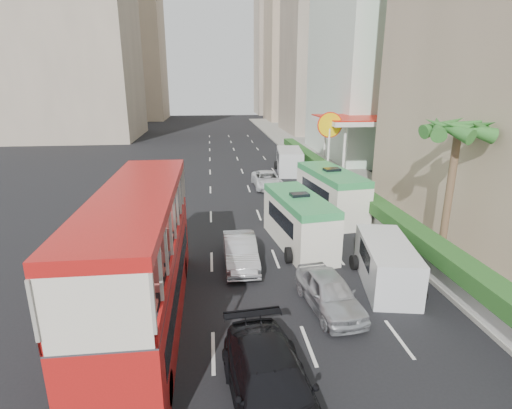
{
  "coord_description": "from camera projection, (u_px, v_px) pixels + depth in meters",
  "views": [
    {
      "loc": [
        -3.46,
        -13.2,
        8.48
      ],
      "look_at": [
        -1.5,
        4.0,
        3.2
      ],
      "focal_mm": 28.0,
      "sensor_mm": 36.0,
      "label": 1
    }
  ],
  "objects": [
    {
      "name": "panel_van_far",
      "position": [
        289.0,
        161.0,
        39.24
      ],
      "size": [
        2.94,
        5.89,
        2.26
      ],
      "primitive_type": "cube",
      "rotation": [
        0.0,
        0.0,
        -0.12
      ],
      "color": "silver",
      "rests_on": "ground"
    },
    {
      "name": "car_silver_lane_b",
      "position": [
        328.0,
        308.0,
        15.68
      ],
      "size": [
        2.19,
        4.37,
        1.43
      ],
      "primitive_type": "imported",
      "rotation": [
        0.0,
        0.0,
        0.12
      ],
      "color": "#B7B9BE",
      "rests_on": "ground"
    },
    {
      "name": "car_silver_lane_a",
      "position": [
        240.0,
        265.0,
        19.41
      ],
      "size": [
        1.56,
        4.36,
        1.43
      ],
      "primitive_type": "imported",
      "rotation": [
        0.0,
        0.0,
        0.01
      ],
      "color": "#B7B9BE",
      "rests_on": "ground"
    },
    {
      "name": "van_asset",
      "position": [
        267.0,
        187.0,
        33.86
      ],
      "size": [
        2.3,
        4.82,
        1.33
      ],
      "primitive_type": "imported",
      "rotation": [
        0.0,
        0.0,
        0.02
      ],
      "color": "silver",
      "rests_on": "ground"
    },
    {
      "name": "hedge",
      "position": [
        346.0,
        183.0,
        28.93
      ],
      "size": [
        1.1,
        44.0,
        0.7
      ],
      "primitive_type": "cube",
      "color": "#2D6626",
      "rests_on": "kerb_wall"
    },
    {
      "name": "minibus_far",
      "position": [
        331.0,
        193.0,
        26.3
      ],
      "size": [
        3.14,
        7.08,
        3.04
      ],
      "primitive_type": "cube",
      "rotation": [
        0.0,
        0.0,
        0.13
      ],
      "color": "silver",
      "rests_on": "ground"
    },
    {
      "name": "kerb_wall",
      "position": [
        345.0,
        194.0,
        29.17
      ],
      "size": [
        0.3,
        44.0,
        1.0
      ],
      "primitive_type": "cube",
      "color": "silver",
      "rests_on": "sidewalk"
    },
    {
      "name": "sidewalk",
      "position": [
        336.0,
        170.0,
        40.1
      ],
      "size": [
        6.0,
        120.0,
        0.18
      ],
      "primitive_type": "cube",
      "color": "#99968C",
      "rests_on": "ground"
    },
    {
      "name": "minibus_near",
      "position": [
        299.0,
        221.0,
        21.37
      ],
      "size": [
        2.95,
        6.52,
        2.79
      ],
      "primitive_type": "cube",
      "rotation": [
        0.0,
        0.0,
        0.14
      ],
      "color": "silver",
      "rests_on": "ground"
    },
    {
      "name": "tower_far_a",
      "position": [
        299.0,
        20.0,
        88.76
      ],
      "size": [
        14.0,
        14.0,
        44.0
      ],
      "primitive_type": "cube",
      "color": "tan",
      "rests_on": "ground"
    },
    {
      "name": "tower_far_b",
      "position": [
        281.0,
        40.0,
        110.25
      ],
      "size": [
        14.0,
        14.0,
        40.0
      ],
      "primitive_type": "cube",
      "color": "tan",
      "rests_on": "ground"
    },
    {
      "name": "double_decker_bus",
      "position": [
        142.0,
        260.0,
        14.01
      ],
      "size": [
        2.5,
        11.0,
        5.06
      ],
      "primitive_type": "cube",
      "color": "#B41614",
      "rests_on": "ground"
    },
    {
      "name": "shell_station",
      "position": [
        354.0,
        147.0,
        37.54
      ],
      "size": [
        6.5,
        8.0,
        5.5
      ],
      "primitive_type": "cube",
      "color": "silver",
      "rests_on": "ground"
    },
    {
      "name": "palm_tree",
      "position": [
        449.0,
        194.0,
        19.06
      ],
      "size": [
        0.36,
        0.36,
        6.4
      ],
      "primitive_type": "cylinder",
      "color": "brown",
      "rests_on": "sidewalk"
    },
    {
      "name": "panel_van_near",
      "position": [
        386.0,
        264.0,
        17.35
      ],
      "size": [
        2.79,
        5.06,
        1.91
      ],
      "primitive_type": "cube",
      "rotation": [
        0.0,
        0.0,
        -0.19
      ],
      "color": "silver",
      "rests_on": "ground"
    },
    {
      "name": "ground_plane",
      "position": [
        306.0,
        312.0,
        15.39
      ],
      "size": [
        200.0,
        200.0,
        0.0
      ],
      "primitive_type": "plane",
      "color": "black",
      "rests_on": "ground"
    },
    {
      "name": "tower_left_b",
      "position": [
        125.0,
        17.0,
        91.85
      ],
      "size": [
        16.0,
        16.0,
        46.0
      ],
      "primitive_type": "cube",
      "color": "tan",
      "rests_on": "ground"
    }
  ]
}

